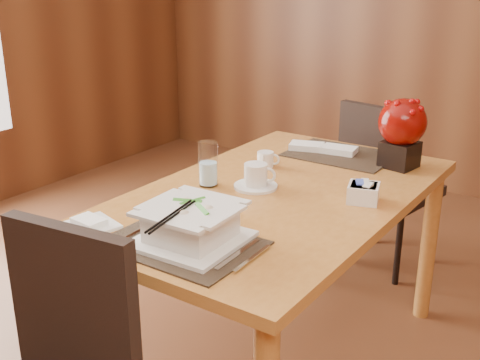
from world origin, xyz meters
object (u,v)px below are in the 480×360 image
Objects in this scene: creamer_jug at (265,159)px; bread_plate at (89,226)px; coffee_cup at (256,177)px; sugar_caddy at (363,193)px; water_glass at (208,164)px; soup_setting at (191,225)px; far_chair at (383,178)px; dining_table at (276,215)px; berry_decor at (402,129)px.

bread_plate is (-0.14, -0.85, -0.03)m from creamer_jug.
sugar_caddy is (0.39, 0.10, -0.01)m from coffee_cup.
water_glass reaches higher than bread_plate.
soup_setting is 0.51m from water_glass.
far_chair is at bearing 77.70° from bread_plate.
soup_setting is at bearing -78.60° from coffee_cup.
far_chair is at bearing 106.36° from sugar_caddy.
coffee_cup reaches higher than creamer_jug.
soup_setting is 0.36m from bread_plate.
dining_table is 0.55m from soup_setting.
coffee_cup is at bearing -166.21° from sugar_caddy.
sugar_caddy is (0.31, 0.09, 0.13)m from dining_table.
sugar_caddy is at bearing 48.16° from bread_plate.
water_glass reaches higher than coffee_cup.
soup_setting is at bearing -92.58° from creamer_jug.
dining_table is at bearing 19.64° from water_glass.
berry_decor is (0.36, 0.55, 0.12)m from coffee_cup.
far_chair is at bearing 87.17° from soup_setting.
berry_decor reaches higher than creamer_jug.
dining_table is 9.56× the size of bread_plate.
berry_decor is (0.27, 0.54, 0.26)m from dining_table.
creamer_jug is 0.87m from far_chair.
berry_decor is (-0.04, 0.45, 0.13)m from sugar_caddy.
water_glass is 1.20m from far_chair.
dining_table is 4.82× the size of soup_setting.
creamer_jug reaches higher than dining_table.
coffee_cup is 0.97× the size of water_glass.
soup_setting reaches higher than dining_table.
creamer_jug is 0.86m from bread_plate.
dining_table is 1.04m from far_chair.
water_glass is (-0.25, -0.09, 0.18)m from dining_table.
sugar_caddy is at bearing 117.12° from far_chair.
berry_decor is (0.25, 1.06, 0.10)m from soup_setting.
soup_setting is at bearing -115.20° from sugar_caddy.
far_chair is at bearing 88.25° from dining_table.
water_glass is at bearing 119.14° from soup_setting.
water_glass is at bearing -118.69° from creamer_jug.
soup_setting is 2.92× the size of sugar_caddy.
water_glass is (-0.16, -0.08, 0.05)m from coffee_cup.
dining_table is 8.78× the size of water_glass.
bread_plate is at bearing -131.84° from sugar_caddy.
water_glass is at bearing -153.76° from coffee_cup.
coffee_cup is 0.26m from creamer_jug.
berry_decor is at bearing 74.32° from soup_setting.
creamer_jug is 0.30× the size of berry_decor.
bread_plate is at bearing -167.16° from soup_setting.
dining_table is 16.98× the size of creamer_jug.
berry_decor is at bearing 62.70° from bread_plate.
soup_setting is at bearing 15.15° from bread_plate.
berry_decor is at bearing 15.96° from creamer_jug.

